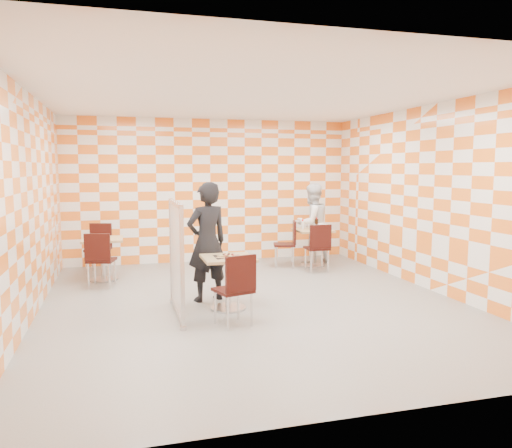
% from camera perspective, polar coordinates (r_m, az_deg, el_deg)
% --- Properties ---
extents(room_shell, '(7.00, 7.00, 7.00)m').
position_cam_1_polar(room_shell, '(7.73, -1.39, 2.83)').
color(room_shell, gray).
rests_on(room_shell, ground).
extents(main_table, '(0.70, 0.70, 0.75)m').
position_cam_1_polar(main_table, '(7.04, -3.22, -5.69)').
color(main_table, tan).
rests_on(main_table, ground).
extents(second_table, '(0.70, 0.70, 0.75)m').
position_cam_1_polar(second_table, '(10.15, 6.50, -1.96)').
color(second_table, tan).
rests_on(second_table, ground).
extents(empty_table, '(0.70, 0.70, 0.75)m').
position_cam_1_polar(empty_table, '(9.22, -17.11, -3.06)').
color(empty_table, tan).
rests_on(empty_table, ground).
extents(chair_main_front, '(0.52, 0.53, 0.92)m').
position_cam_1_polar(chair_main_front, '(6.25, -2.22, -6.92)').
color(chair_main_front, black).
rests_on(chair_main_front, ground).
extents(chair_second_front, '(0.44, 0.45, 0.92)m').
position_cam_1_polar(chair_second_front, '(9.55, 7.16, -2.29)').
color(chair_second_front, black).
rests_on(chair_second_front, ground).
extents(chair_second_side, '(0.53, 0.52, 0.92)m').
position_cam_1_polar(chair_second_side, '(10.02, 3.79, -1.84)').
color(chair_second_side, black).
rests_on(chair_second_side, ground).
extents(chair_empty_near, '(0.52, 0.52, 0.92)m').
position_cam_1_polar(chair_empty_near, '(8.63, -17.44, -3.47)').
color(chair_empty_near, black).
rests_on(chair_empty_near, ground).
extents(chair_empty_far, '(0.52, 0.53, 0.92)m').
position_cam_1_polar(chair_empty_far, '(9.98, -17.47, -2.16)').
color(chair_empty_far, black).
rests_on(chair_empty_far, ground).
extents(partition, '(0.08, 1.38, 1.55)m').
position_cam_1_polar(partition, '(6.76, -9.09, -3.83)').
color(partition, white).
rests_on(partition, ground).
extents(man_dark, '(0.75, 0.61, 1.78)m').
position_cam_1_polar(man_dark, '(7.45, -5.61, -2.05)').
color(man_dark, black).
rests_on(man_dark, ground).
extents(man_white, '(0.96, 0.84, 1.66)m').
position_cam_1_polar(man_white, '(10.44, 6.40, 0.06)').
color(man_white, white).
rests_on(man_white, ground).
extents(pizza_on_foil, '(0.40, 0.40, 0.04)m').
position_cam_1_polar(pizza_on_foil, '(6.97, -3.20, -3.64)').
color(pizza_on_foil, silver).
rests_on(pizza_on_foil, main_table).
extents(sport_bottle, '(0.06, 0.06, 0.20)m').
position_cam_1_polar(sport_bottle, '(10.15, 5.35, -0.07)').
color(sport_bottle, white).
rests_on(sport_bottle, second_table).
extents(soda_bottle, '(0.07, 0.07, 0.23)m').
position_cam_1_polar(soda_bottle, '(10.23, 6.94, 0.04)').
color(soda_bottle, black).
rests_on(soda_bottle, second_table).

